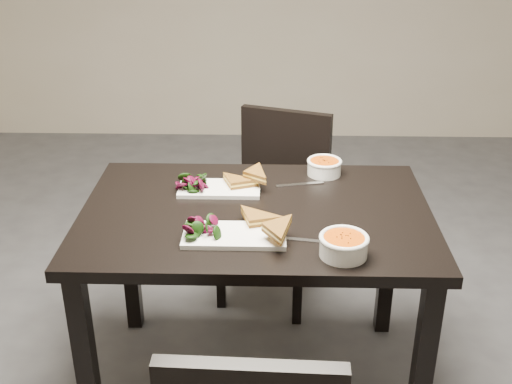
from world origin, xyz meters
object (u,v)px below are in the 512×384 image
plate_near (234,235)px  soup_bowl_near (344,244)px  table (256,236)px  plate_far (219,189)px  chair_far (277,194)px  soup_bowl_far (324,166)px

plate_near → soup_bowl_near: 0.35m
table → soup_bowl_near: 0.42m
table → plate_far: 0.23m
chair_far → plate_far: (-0.22, -0.52, 0.27)m
soup_bowl_far → soup_bowl_near: bearing=-88.5°
plate_far → chair_far: bearing=67.3°
table → soup_bowl_near: (0.27, -0.29, 0.14)m
plate_near → plate_far: plate_near is taller
plate_near → soup_bowl_near: (0.33, -0.10, 0.03)m
table → soup_bowl_far: bearing=50.7°
plate_near → soup_bowl_far: (0.32, 0.50, 0.03)m
soup_bowl_near → plate_near: bearing=163.5°
plate_near → plate_far: bearing=102.2°
plate_near → table: bearing=71.5°
chair_far → plate_far: bearing=-94.3°
soup_bowl_near → table: bearing=133.2°
soup_bowl_far → chair_far: bearing=115.4°
chair_far → plate_near: bearing=-81.1°
plate_far → plate_near: bearing=-77.8°
plate_far → soup_bowl_far: soup_bowl_far is taller
plate_near → soup_bowl_near: soup_bowl_near is taller
plate_near → soup_bowl_near: bearing=-16.5°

